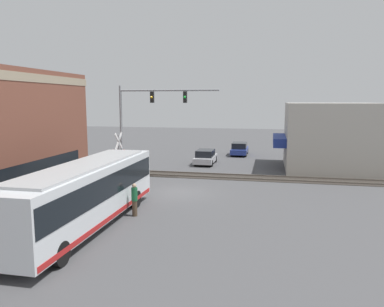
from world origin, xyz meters
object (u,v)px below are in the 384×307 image
at_px(parked_car_silver, 206,157).
at_px(pedestrian_near_bus, 135,199).
at_px(parked_car_blue, 240,149).
at_px(pedestrian_at_crossing, 129,169).
at_px(city_bus, 86,192).
at_px(crossing_signal, 119,151).

distance_m(parked_car_silver, pedestrian_near_bus, 17.56).
relative_size(parked_car_blue, pedestrian_at_crossing, 2.39).
bearing_deg(city_bus, crossing_signal, 14.88).
height_order(city_bus, crossing_signal, crossing_signal).
relative_size(city_bus, pedestrian_at_crossing, 6.63).
distance_m(crossing_signal, parked_car_blue, 17.77).
bearing_deg(city_bus, pedestrian_at_crossing, 10.39).
bearing_deg(pedestrian_near_bus, crossing_signal, 27.48).
distance_m(city_bus, parked_car_blue, 27.36).
xyz_separation_m(city_bus, parked_car_silver, (19.78, -2.60, -1.13)).
height_order(parked_car_blue, pedestrian_near_bus, pedestrian_near_bus).
bearing_deg(parked_car_silver, parked_car_blue, -21.75).
distance_m(crossing_signal, pedestrian_near_bus, 10.19).
distance_m(parked_car_silver, parked_car_blue, 7.56).
relative_size(crossing_signal, parked_car_silver, 0.88).
bearing_deg(pedestrian_near_bus, parked_car_silver, -2.99).
xyz_separation_m(parked_car_silver, parked_car_blue, (7.02, -2.80, 0.01)).
relative_size(city_bus, parked_car_blue, 2.77).
distance_m(city_bus, pedestrian_near_bus, 2.93).
height_order(city_bus, pedestrian_at_crossing, city_bus).
bearing_deg(parked_car_blue, city_bus, 168.61).
bearing_deg(crossing_signal, pedestrian_near_bus, -152.52).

